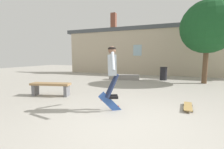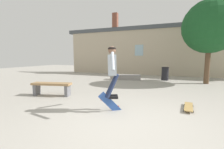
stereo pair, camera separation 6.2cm
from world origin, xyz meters
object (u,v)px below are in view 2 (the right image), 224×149
(trash_bin, at_px, (165,73))
(skater, at_px, (112,67))
(skate_ledge, at_px, (125,77))
(skateboard_resting, at_px, (189,107))
(skateboard_flipping, at_px, (111,104))
(park_bench, at_px, (52,86))
(tree_right, at_px, (210,27))

(trash_bin, relative_size, skater, 0.61)
(skate_ledge, xyz_separation_m, skateboard_resting, (3.27, -4.83, -0.10))
(trash_bin, bearing_deg, skateboard_flipping, -100.81)
(trash_bin, height_order, skater, skater)
(skate_ledge, relative_size, skateboard_flipping, 2.76)
(park_bench, relative_size, skater, 1.11)
(skate_ledge, distance_m, trash_bin, 2.58)
(park_bench, distance_m, skateboard_resting, 4.83)
(park_bench, xyz_separation_m, trash_bin, (4.02, 5.74, 0.09))
(skate_ledge, xyz_separation_m, skater, (1.24, -5.75, 1.04))
(skate_ledge, bearing_deg, trash_bin, 5.34)
(skater, distance_m, skateboard_flipping, 1.00)
(park_bench, bearing_deg, trash_bin, 41.85)
(tree_right, bearing_deg, skateboard_resting, -105.76)
(skateboard_resting, bearing_deg, skate_ledge, -139.63)
(skater, bearing_deg, trash_bin, 55.45)
(skater, relative_size, skateboard_flipping, 1.91)
(skate_ledge, xyz_separation_m, skateboard_flipping, (1.22, -5.80, 0.04))
(tree_right, relative_size, skateboard_flipping, 6.19)
(park_bench, relative_size, skate_ledge, 0.77)
(park_bench, height_order, skateboard_flipping, skateboard_flipping)
(skateboard_resting, bearing_deg, skater, -59.33)
(trash_bin, height_order, skateboard_resting, trash_bin)
(tree_right, height_order, skate_ledge, tree_right)
(skateboard_resting, bearing_deg, trash_bin, -165.44)
(skateboard_flipping, bearing_deg, park_bench, 120.10)
(skate_ledge, bearing_deg, skater, -88.53)
(tree_right, distance_m, skateboard_flipping, 7.50)
(skateboard_resting, bearing_deg, skateboard_flipping, -58.31)
(park_bench, bearing_deg, skateboard_flipping, -28.83)
(tree_right, xyz_separation_m, park_bench, (-6.23, -5.20, -2.78))
(park_bench, distance_m, skater, 3.01)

